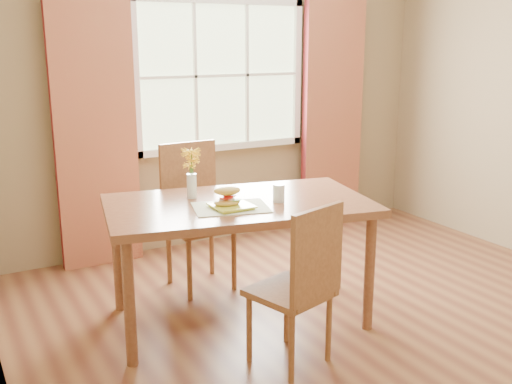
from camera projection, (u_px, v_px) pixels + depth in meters
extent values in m
cube|color=brown|center=(345.00, 317.00, 4.03)|extent=(4.20, 3.80, 0.02)
cube|color=#877351|center=(219.00, 93.00, 5.31)|extent=(4.20, 0.02, 2.70)
cube|color=#BACF9C|center=(221.00, 76.00, 5.25)|extent=(1.50, 0.02, 1.20)
cube|color=white|center=(221.00, 0.00, 5.07)|extent=(1.62, 0.04, 0.06)
cube|color=white|center=(223.00, 147.00, 5.38)|extent=(1.62, 0.04, 0.06)
cube|color=white|center=(136.00, 78.00, 4.86)|extent=(0.06, 0.04, 1.32)
cube|color=white|center=(297.00, 73.00, 5.59)|extent=(0.06, 0.04, 1.32)
cube|color=white|center=(222.00, 76.00, 5.23)|extent=(1.50, 0.03, 0.02)
cube|color=maroon|center=(95.00, 132.00, 4.73)|extent=(0.65, 0.08, 2.20)
cube|color=maroon|center=(332.00, 115.00, 5.80)|extent=(0.65, 0.08, 2.20)
cube|color=brown|center=(239.00, 205.00, 3.81)|extent=(1.81, 1.24, 0.05)
cylinder|color=brown|center=(129.00, 304.00, 3.33)|extent=(0.07, 0.07, 0.76)
cylinder|color=brown|center=(369.00, 273.00, 3.77)|extent=(0.07, 0.07, 0.76)
cylinder|color=brown|center=(118.00, 257.00, 4.04)|extent=(0.07, 0.07, 0.76)
cylinder|color=brown|center=(321.00, 236.00, 4.48)|extent=(0.07, 0.07, 0.76)
cube|color=brown|center=(289.00, 292.00, 3.37)|extent=(0.50, 0.50, 0.04)
cube|color=brown|center=(316.00, 254.00, 3.18)|extent=(0.39, 0.15, 0.51)
cylinder|color=brown|center=(292.00, 348.00, 3.20)|extent=(0.03, 0.03, 0.41)
cylinder|color=brown|center=(329.00, 328.00, 3.43)|extent=(0.03, 0.03, 0.41)
cylinder|color=brown|center=(249.00, 328.00, 3.42)|extent=(0.03, 0.03, 0.41)
cylinder|color=brown|center=(287.00, 311.00, 3.64)|extent=(0.03, 0.03, 0.41)
cube|color=brown|center=(200.00, 225.00, 4.41)|extent=(0.46, 0.46, 0.04)
cube|color=brown|center=(188.00, 179.00, 4.50)|extent=(0.45, 0.06, 0.57)
cylinder|color=brown|center=(189.00, 270.00, 4.23)|extent=(0.04, 0.04, 0.46)
cylinder|color=brown|center=(234.00, 260.00, 4.41)|extent=(0.04, 0.04, 0.46)
cylinder|color=brown|center=(169.00, 254.00, 4.53)|extent=(0.04, 0.04, 0.46)
cylinder|color=brown|center=(212.00, 246.00, 4.71)|extent=(0.04, 0.04, 0.46)
cube|color=silver|center=(231.00, 207.00, 3.65)|extent=(0.52, 0.44, 0.01)
cube|color=gold|center=(231.00, 207.00, 3.63)|extent=(0.24, 0.24, 0.01)
ellipsoid|color=gold|center=(227.00, 202.00, 3.63)|extent=(0.18, 0.14, 0.05)
ellipsoid|color=#4C8C2D|center=(235.00, 200.00, 3.63)|extent=(0.09, 0.06, 0.01)
cylinder|color=red|center=(226.00, 197.00, 3.62)|extent=(0.09, 0.09, 0.01)
cylinder|color=red|center=(230.00, 195.00, 3.64)|extent=(0.08, 0.08, 0.01)
ellipsoid|color=gold|center=(227.00, 190.00, 3.61)|extent=(0.18, 0.14, 0.06)
cylinder|color=silver|center=(279.00, 193.00, 3.78)|extent=(0.08, 0.08, 0.11)
cylinder|color=silver|center=(279.00, 194.00, 3.79)|extent=(0.07, 0.07, 0.09)
cylinder|color=silver|center=(192.00, 186.00, 3.87)|extent=(0.06, 0.06, 0.16)
cylinder|color=silver|center=(192.00, 192.00, 3.88)|extent=(0.05, 0.05, 0.08)
cylinder|color=#3D7028|center=(191.00, 175.00, 3.85)|extent=(0.01, 0.01, 0.30)
cylinder|color=#3D7028|center=(194.00, 179.00, 3.86)|extent=(0.01, 0.01, 0.25)
cylinder|color=#3D7028|center=(190.00, 182.00, 3.87)|extent=(0.01, 0.01, 0.21)
cylinder|color=#3D7028|center=(192.00, 177.00, 3.86)|extent=(0.01, 0.01, 0.27)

